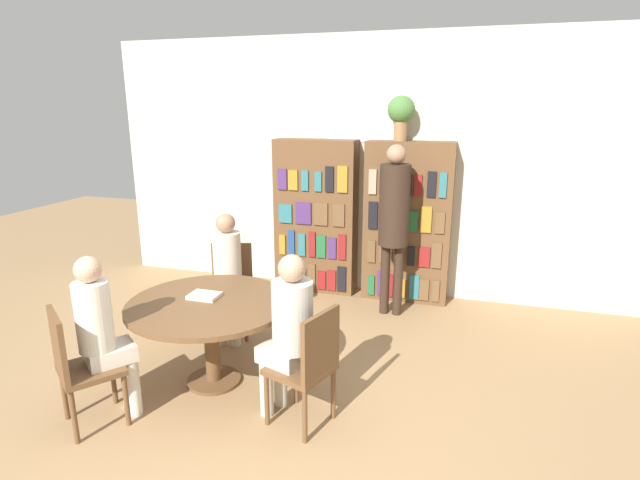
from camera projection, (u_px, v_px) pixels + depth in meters
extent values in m
cube|color=beige|center=(365.00, 168.00, 5.88)|extent=(6.40, 0.06, 3.00)
cube|color=white|center=(366.00, 93.00, 5.62)|extent=(0.90, 0.01, 1.10)
cube|color=brown|center=(316.00, 217.00, 6.01)|extent=(0.98, 0.32, 1.83)
cube|color=#2D707A|center=(283.00, 273.00, 6.14)|extent=(0.11, 0.02, 0.31)
cube|color=#2D707A|center=(293.00, 275.00, 6.11)|extent=(0.11, 0.02, 0.28)
cube|color=#2D707A|center=(302.00, 277.00, 6.08)|extent=(0.10, 0.02, 0.25)
cube|color=brown|center=(312.00, 276.00, 6.04)|extent=(0.09, 0.02, 0.31)
cube|color=maroon|center=(322.00, 280.00, 6.01)|extent=(0.10, 0.02, 0.23)
cube|color=maroon|center=(331.00, 280.00, 5.98)|extent=(0.11, 0.02, 0.25)
cube|color=black|center=(342.00, 279.00, 5.93)|extent=(0.10, 0.02, 0.31)
cube|color=olive|center=(282.00, 245.00, 6.04)|extent=(0.08, 0.02, 0.24)
cube|color=navy|center=(291.00, 243.00, 6.00)|extent=(0.08, 0.02, 0.31)
cube|color=#2D707A|center=(302.00, 245.00, 5.97)|extent=(0.09, 0.02, 0.27)
cube|color=maroon|center=(312.00, 244.00, 5.93)|extent=(0.08, 0.02, 0.31)
cube|color=#236638|center=(321.00, 247.00, 5.90)|extent=(0.11, 0.02, 0.27)
cube|color=#4C2D6B|center=(332.00, 248.00, 5.87)|extent=(0.10, 0.02, 0.25)
cube|color=maroon|center=(342.00, 247.00, 5.83)|extent=(0.09, 0.02, 0.30)
cube|color=#2D707A|center=(285.00, 214.00, 5.93)|extent=(0.16, 0.02, 0.22)
cube|color=#4C2D6B|center=(303.00, 213.00, 5.86)|extent=(0.19, 0.02, 0.26)
cube|color=brown|center=(321.00, 214.00, 5.80)|extent=(0.17, 0.02, 0.26)
cube|color=brown|center=(339.00, 215.00, 5.74)|extent=(0.14, 0.02, 0.26)
cube|color=#4C2D6B|center=(282.00, 179.00, 5.83)|extent=(0.11, 0.02, 0.24)
cube|color=olive|center=(293.00, 180.00, 5.80)|extent=(0.12, 0.02, 0.23)
cube|color=#2D707A|center=(305.00, 181.00, 5.75)|extent=(0.08, 0.02, 0.23)
cube|color=#2D707A|center=(318.00, 182.00, 5.71)|extent=(0.08, 0.02, 0.23)
cube|color=black|center=(329.00, 179.00, 5.66)|extent=(0.10, 0.02, 0.29)
cube|color=olive|center=(343.00, 179.00, 5.62)|extent=(0.12, 0.02, 0.30)
cube|color=brown|center=(407.00, 223.00, 5.70)|extent=(0.98, 0.32, 1.83)
cube|color=#236638|center=(371.00, 285.00, 5.84)|extent=(0.08, 0.02, 0.23)
cube|color=#4C2D6B|center=(381.00, 283.00, 5.80)|extent=(0.08, 0.02, 0.31)
cube|color=maroon|center=(392.00, 286.00, 5.77)|extent=(0.10, 0.02, 0.27)
cube|color=olive|center=(402.00, 289.00, 5.74)|extent=(0.07, 0.02, 0.22)
cube|color=#2D707A|center=(414.00, 287.00, 5.70)|extent=(0.11, 0.02, 0.29)
cube|color=brown|center=(424.00, 290.00, 5.67)|extent=(0.11, 0.02, 0.25)
cube|color=brown|center=(436.00, 291.00, 5.63)|extent=(0.08, 0.02, 0.25)
cube|color=brown|center=(371.00, 251.00, 5.74)|extent=(0.09, 0.02, 0.26)
cube|color=brown|center=(385.00, 252.00, 5.69)|extent=(0.12, 0.02, 0.27)
cube|color=brown|center=(398.00, 252.00, 5.65)|extent=(0.11, 0.02, 0.29)
cube|color=black|center=(411.00, 256.00, 5.62)|extent=(0.08, 0.02, 0.22)
cube|color=maroon|center=(424.00, 257.00, 5.57)|extent=(0.13, 0.02, 0.23)
cube|color=brown|center=(437.00, 255.00, 5.53)|extent=(0.11, 0.02, 0.29)
cube|color=black|center=(373.00, 215.00, 5.62)|extent=(0.10, 0.02, 0.31)
cube|color=#4C2D6B|center=(386.00, 220.00, 5.59)|extent=(0.13, 0.02, 0.23)
cube|color=navy|center=(400.00, 220.00, 5.55)|extent=(0.09, 0.02, 0.24)
cube|color=#236638|center=(413.00, 221.00, 5.51)|extent=(0.11, 0.02, 0.23)
cube|color=olive|center=(426.00, 220.00, 5.46)|extent=(0.12, 0.02, 0.29)
cube|color=brown|center=(440.00, 223.00, 5.43)|extent=(0.10, 0.02, 0.24)
cube|color=tan|center=(373.00, 182.00, 5.53)|extent=(0.09, 0.02, 0.28)
cube|color=black|center=(384.00, 180.00, 5.49)|extent=(0.09, 0.02, 0.32)
cube|color=tan|center=(395.00, 182.00, 5.46)|extent=(0.10, 0.02, 0.29)
cube|color=black|center=(408.00, 185.00, 5.42)|extent=(0.09, 0.02, 0.24)
cube|color=maroon|center=(418.00, 186.00, 5.39)|extent=(0.08, 0.02, 0.24)
cube|color=black|center=(432.00, 184.00, 5.35)|extent=(0.09, 0.02, 0.28)
cube|color=#2D707A|center=(443.00, 185.00, 5.32)|extent=(0.08, 0.02, 0.27)
cylinder|color=#997047|center=(400.00, 131.00, 5.47)|extent=(0.15, 0.15, 0.22)
sphere|color=#4C7F3D|center=(401.00, 110.00, 5.41)|extent=(0.30, 0.30, 0.30)
cylinder|color=brown|center=(214.00, 380.00, 4.13)|extent=(0.44, 0.44, 0.03)
cylinder|color=brown|center=(212.00, 343.00, 4.05)|extent=(0.12, 0.12, 0.64)
cylinder|color=brown|center=(209.00, 304.00, 3.96)|extent=(1.30, 1.30, 0.04)
cube|color=brown|center=(91.00, 370.00, 3.51)|extent=(0.56, 0.56, 0.04)
cube|color=brown|center=(58.00, 345.00, 3.34)|extent=(0.34, 0.27, 0.45)
cylinder|color=brown|center=(113.00, 379.00, 3.80)|extent=(0.04, 0.04, 0.40)
cylinder|color=brown|center=(126.00, 400.00, 3.53)|extent=(0.04, 0.04, 0.40)
cylinder|color=brown|center=(64.00, 394.00, 3.60)|extent=(0.04, 0.04, 0.40)
cylinder|color=brown|center=(74.00, 417.00, 3.34)|extent=(0.04, 0.04, 0.40)
cube|color=brown|center=(230.00, 294.00, 4.90)|extent=(0.50, 0.50, 0.04)
cube|color=brown|center=(232.00, 265.00, 5.01)|extent=(0.39, 0.15, 0.45)
cylinder|color=brown|center=(246.00, 322.00, 4.80)|extent=(0.04, 0.04, 0.40)
cylinder|color=brown|center=(211.00, 322.00, 4.80)|extent=(0.04, 0.04, 0.40)
cylinder|color=brown|center=(251.00, 308.00, 5.13)|extent=(0.04, 0.04, 0.40)
cylinder|color=brown|center=(217.00, 308.00, 5.13)|extent=(0.04, 0.04, 0.40)
cube|color=brown|center=(300.00, 369.00, 3.52)|extent=(0.51, 0.51, 0.04)
cube|color=brown|center=(321.00, 344.00, 3.35)|extent=(0.16, 0.39, 0.45)
cylinder|color=brown|center=(267.00, 400.00, 3.54)|extent=(0.04, 0.04, 0.40)
cylinder|color=brown|center=(296.00, 379.00, 3.80)|extent=(0.04, 0.04, 0.40)
cylinder|color=brown|center=(305.00, 416.00, 3.34)|extent=(0.04, 0.04, 0.40)
cylinder|color=brown|center=(333.00, 393.00, 3.61)|extent=(0.04, 0.04, 0.40)
cube|color=beige|center=(227.00, 292.00, 4.75)|extent=(0.35, 0.38, 0.12)
cylinder|color=beige|center=(227.00, 258.00, 4.74)|extent=(0.27, 0.27, 0.50)
sphere|color=#A37A5B|center=(225.00, 223.00, 4.65)|extent=(0.18, 0.18, 0.18)
cylinder|color=beige|center=(234.00, 324.00, 4.71)|extent=(0.10, 0.10, 0.44)
cylinder|color=beige|center=(219.00, 324.00, 4.71)|extent=(0.10, 0.10, 0.44)
cube|color=beige|center=(284.00, 353.00, 3.57)|extent=(0.40, 0.38, 0.12)
cylinder|color=beige|center=(293.00, 316.00, 3.45)|extent=(0.29, 0.29, 0.50)
sphere|color=tan|center=(292.00, 268.00, 3.36)|extent=(0.19, 0.19, 0.19)
cylinder|color=beige|center=(267.00, 388.00, 3.65)|extent=(0.10, 0.10, 0.44)
cylinder|color=beige|center=(280.00, 378.00, 3.77)|extent=(0.10, 0.10, 0.44)
cube|color=silver|center=(111.00, 354.00, 3.57)|extent=(0.39, 0.40, 0.12)
cylinder|color=silver|center=(94.00, 316.00, 3.44)|extent=(0.24, 0.24, 0.50)
sphere|color=tan|center=(88.00, 269.00, 3.35)|extent=(0.18, 0.18, 0.18)
cylinder|color=silver|center=(128.00, 379.00, 3.76)|extent=(0.10, 0.10, 0.44)
cylinder|color=silver|center=(133.00, 387.00, 3.65)|extent=(0.10, 0.10, 0.44)
cylinder|color=#332319|center=(385.00, 279.00, 5.41)|extent=(0.10, 0.10, 0.79)
cylinder|color=#332319|center=(398.00, 280.00, 5.37)|extent=(0.10, 0.10, 0.79)
cylinder|color=#332319|center=(394.00, 205.00, 5.18)|extent=(0.31, 0.31, 0.85)
sphere|color=#A37A5B|center=(396.00, 154.00, 5.04)|extent=(0.20, 0.20, 0.20)
cylinder|color=#332319|center=(408.00, 181.00, 5.35)|extent=(0.07, 0.30, 0.07)
cube|color=silver|center=(204.00, 296.00, 4.03)|extent=(0.24, 0.18, 0.03)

